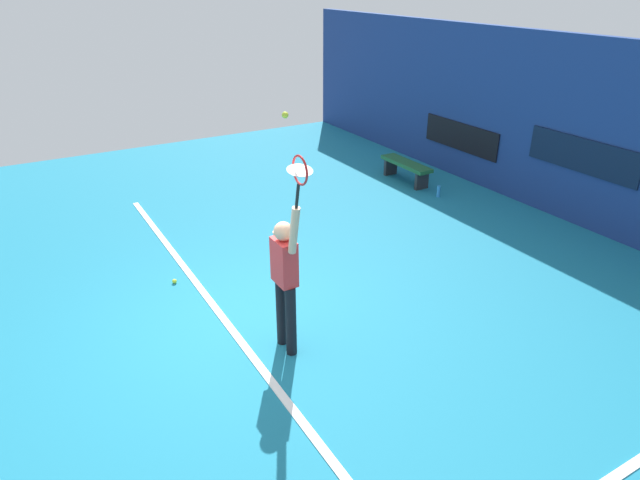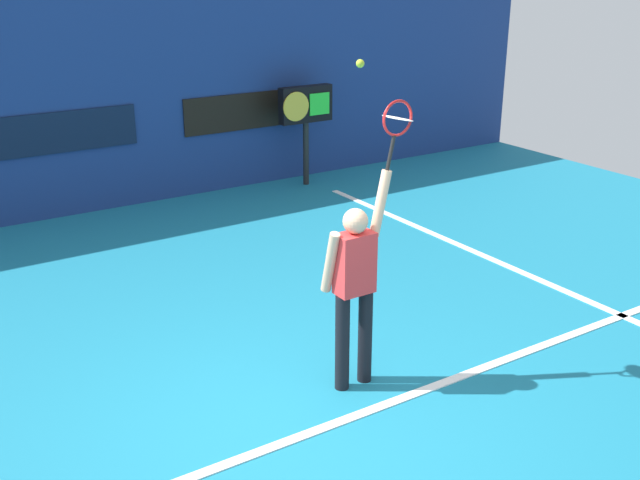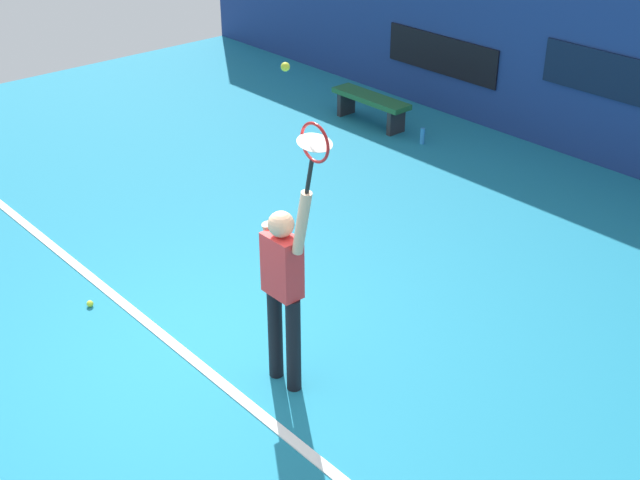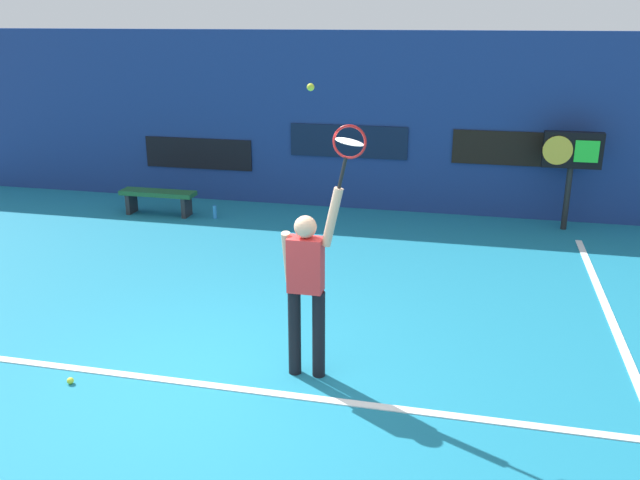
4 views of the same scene
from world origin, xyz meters
TOP-DOWN VIEW (x-y plane):
  - ground_plane at (0.00, 0.00)m, footprint 18.00×18.00m
  - back_wall at (0.00, 6.71)m, footprint 18.00×0.20m
  - sponsor_banner_center at (0.00, 6.59)m, footprint 2.20×0.03m
  - sponsor_banner_portside at (-3.00, 6.59)m, footprint 2.20×0.03m
  - sponsor_banner_starboard at (3.00, 6.59)m, footprint 2.20×0.03m
  - court_baseline at (0.00, -0.13)m, footprint 10.00×0.10m
  - court_sideline at (4.05, 2.00)m, footprint 0.10×7.00m
  - tennis_player at (0.78, 0.33)m, footprint 0.61×0.31m
  - tennis_racket at (1.19, 0.32)m, footprint 0.37×0.27m
  - tennis_ball at (0.83, 0.36)m, footprint 0.07×0.07m
  - scoreboard_clock at (3.88, 6.12)m, footprint 0.96×0.20m
  - court_bench at (-3.31, 5.37)m, footprint 1.40×0.36m
  - water_bottle at (-2.21, 5.37)m, footprint 0.07×0.07m
  - spare_ball at (-1.47, -0.41)m, footprint 0.07×0.07m

SIDE VIEW (x-z plane):
  - ground_plane at x=0.00m, z-range 0.00..0.00m
  - court_baseline at x=0.00m, z-range 0.00..0.01m
  - court_sideline at x=4.05m, z-range 0.00..0.01m
  - spare_ball at x=-1.47m, z-range 0.00..0.07m
  - water_bottle at x=-2.21m, z-range 0.00..0.24m
  - court_bench at x=-3.31m, z-range 0.11..0.56m
  - sponsor_banner_portside at x=-3.00m, z-range 0.62..1.22m
  - tennis_player at x=0.78m, z-range 0.02..2.00m
  - sponsor_banner_starboard at x=3.00m, z-range 0.97..1.57m
  - sponsor_banner_center at x=0.00m, z-range 0.98..1.58m
  - scoreboard_clock at x=3.88m, z-range 0.46..2.14m
  - back_wall at x=0.00m, z-range 0.00..3.26m
  - tennis_racket at x=1.19m, z-range 2.07..2.69m
  - tennis_ball at x=0.83m, z-range 2.85..2.92m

